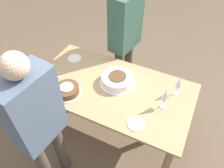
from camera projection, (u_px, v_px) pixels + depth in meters
The scene contains 11 objects.
ground_plane at pixel (112, 129), 2.74m from camera, with size 12.00×12.00×0.00m, color brown.
dining_table at pixel (112, 95), 2.28m from camera, with size 1.61×0.88×0.76m.
cake_center_white at pixel (117, 79), 2.22m from camera, with size 0.36×0.36×0.10m.
cake_front_chocolate at pixel (67, 90), 2.13m from camera, with size 0.28×0.28×0.08m.
wine_glass_near at pixel (165, 95), 1.92m from camera, with size 0.06×0.06×0.23m.
wine_glass_far at pixel (179, 83), 2.04m from camera, with size 0.07×0.07×0.22m.
dessert_plate_left at pixel (75, 58), 2.53m from camera, with size 0.16×0.16×0.01m.
dessert_plate_right at pixel (136, 124), 1.89m from camera, with size 0.16×0.16×0.01m.
fork_pile at pixel (53, 75), 2.31m from camera, with size 0.20×0.15×0.02m.
person_cutting at pixel (37, 121), 1.67m from camera, with size 0.27×0.42×1.61m.
person_watching at pixel (125, 33), 2.54m from camera, with size 0.29×0.43×1.60m.
Camera 1 is at (0.67, -1.37, 2.35)m, focal length 35.00 mm.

